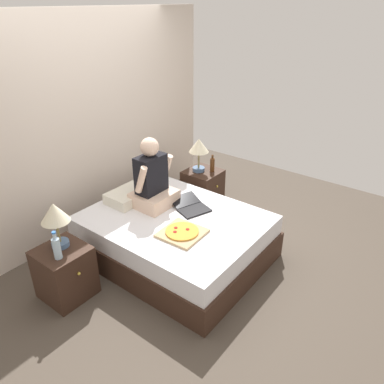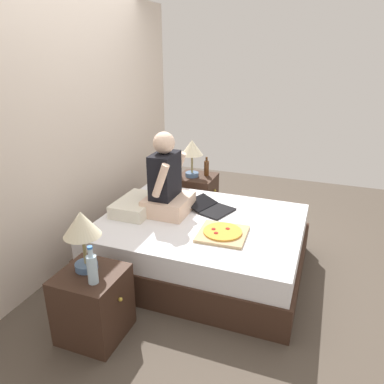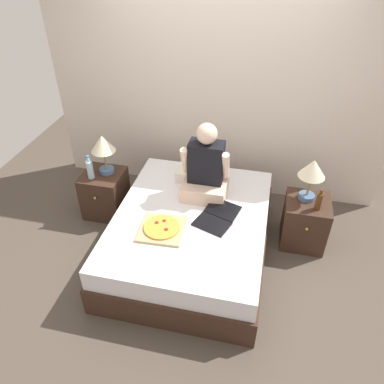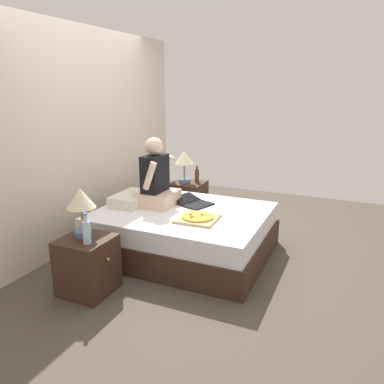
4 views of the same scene
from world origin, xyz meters
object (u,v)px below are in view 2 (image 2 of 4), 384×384
at_px(nightstand_left, 93,304).
at_px(nightstand_right, 197,196).
at_px(lamp_on_left_nightstand, 82,228).
at_px(person_seated, 167,184).
at_px(lamp_on_right_nightstand, 192,150).
at_px(beer_bottle, 206,168).
at_px(bed, 201,245).
at_px(pizza_box, 223,233).
at_px(laptop, 212,208).
at_px(water_bottle, 92,268).

distance_m(nightstand_left, nightstand_right, 2.21).
xyz_separation_m(lamp_on_left_nightstand, person_seated, (1.13, -0.12, -0.06)).
relative_size(lamp_on_right_nightstand, beer_bottle, 1.96).
bearing_deg(bed, lamp_on_left_nightstand, 155.28).
distance_m(beer_bottle, pizza_box, 1.52).
height_order(nightstand_left, laptop, laptop).
bearing_deg(beer_bottle, bed, -163.84).
bearing_deg(nightstand_left, lamp_on_right_nightstand, 1.31).
bearing_deg(nightstand_right, person_seated, -176.03).
xyz_separation_m(water_bottle, laptop, (1.43, -0.38, -0.11)).
distance_m(water_bottle, beer_bottle, 2.36).
distance_m(person_seated, pizza_box, 0.74).
distance_m(lamp_on_left_nightstand, beer_bottle, 2.26).
relative_size(person_seated, laptop, 1.57).
distance_m(nightstand_right, person_seated, 1.17).
xyz_separation_m(laptop, pizza_box, (-0.45, -0.24, -0.00)).
xyz_separation_m(nightstand_right, lamp_on_right_nightstand, (-0.03, 0.05, 0.59)).
bearing_deg(lamp_on_left_nightstand, nightstand_right, -1.32).
xyz_separation_m(bed, lamp_on_left_nightstand, (-1.07, 0.49, 0.60)).
distance_m(bed, person_seated, 0.66).
bearing_deg(pizza_box, nightstand_left, 141.78).
xyz_separation_m(beer_bottle, laptop, (-0.93, -0.37, -0.09)).
distance_m(nightstand_left, lamp_on_right_nightstand, 2.26).
relative_size(nightstand_left, nightstand_right, 1.00).
bearing_deg(lamp_on_left_nightstand, beer_bottle, -3.82).
xyz_separation_m(beer_bottle, pizza_box, (-1.39, -0.61, -0.09)).
distance_m(bed, water_bottle, 1.30).
distance_m(lamp_on_right_nightstand, pizza_box, 1.53).
relative_size(beer_bottle, person_seated, 0.29).
xyz_separation_m(nightstand_right, beer_bottle, (0.07, -0.10, 0.36)).
height_order(water_bottle, lamp_on_right_nightstand, lamp_on_right_nightstand).
relative_size(beer_bottle, laptop, 0.46).
height_order(bed, pizza_box, pizza_box).
xyz_separation_m(nightstand_left, nightstand_right, (2.21, 0.00, 0.00)).
bearing_deg(lamp_on_left_nightstand, bed, -24.72).
relative_size(person_seated, pizza_box, 1.86).
height_order(water_bottle, laptop, water_bottle).
height_order(person_seated, laptop, person_seated).
bearing_deg(nightstand_left, pizza_box, -38.22).
height_order(bed, beer_bottle, beer_bottle).
height_order(lamp_on_right_nightstand, pizza_box, lamp_on_right_nightstand).
bearing_deg(beer_bottle, pizza_box, -156.38).
bearing_deg(lamp_on_right_nightstand, laptop, -148.06).
bearing_deg(person_seated, beer_bottle, -1.42).
relative_size(bed, pizza_box, 4.44).
distance_m(bed, lamp_on_left_nightstand, 1.32).
bearing_deg(person_seated, bed, -99.98).
relative_size(nightstand_left, pizza_box, 1.25).
xyz_separation_m(lamp_on_right_nightstand, person_seated, (-1.01, -0.12, -0.06)).
xyz_separation_m(nightstand_left, person_seated, (1.17, -0.07, 0.53)).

